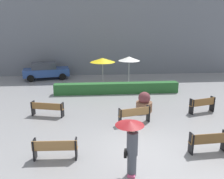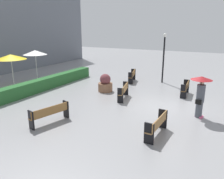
{
  "view_description": "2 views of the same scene",
  "coord_description": "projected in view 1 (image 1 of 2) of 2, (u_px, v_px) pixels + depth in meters",
  "views": [
    {
      "loc": [
        -1.87,
        -8.86,
        5.06
      ],
      "look_at": [
        -0.72,
        4.72,
        1.31
      ],
      "focal_mm": 38.0,
      "sensor_mm": 36.0,
      "label": 1
    },
    {
      "loc": [
        -11.25,
        -2.69,
        4.18
      ],
      "look_at": [
        -0.89,
        2.8,
        0.86
      ],
      "focal_mm": 35.21,
      "sensor_mm": 36.0,
      "label": 2
    }
  ],
  "objects": [
    {
      "name": "ground_plane",
      "position": [
        138.0,
        148.0,
        10.01
      ],
      "size": [
        60.0,
        60.0,
        0.0
      ],
      "primitive_type": "plane",
      "color": "gray"
    },
    {
      "name": "bench_mid_center",
      "position": [
        135.0,
        114.0,
        12.41
      ],
      "size": [
        1.76,
        0.73,
        0.89
      ],
      "color": "#9E7242",
      "rests_on": "ground"
    },
    {
      "name": "bench_far_left",
      "position": [
        47.0,
        108.0,
        13.4
      ],
      "size": [
        1.91,
        0.83,
        0.83
      ],
      "color": "olive",
      "rests_on": "ground"
    },
    {
      "name": "bench_far_right",
      "position": [
        203.0,
        104.0,
        13.94
      ],
      "size": [
        1.64,
        0.74,
        0.9
      ],
      "color": "olive",
      "rests_on": "ground"
    },
    {
      "name": "bench_near_left",
      "position": [
        55.0,
        148.0,
        9.08
      ],
      "size": [
        1.72,
        0.45,
        0.83
      ],
      "color": "#9E7242",
      "rests_on": "ground"
    },
    {
      "name": "bench_near_right",
      "position": [
        209.0,
        141.0,
        9.57
      ],
      "size": [
        1.59,
        0.46,
        0.87
      ],
      "color": "brown",
      "rests_on": "ground"
    },
    {
      "name": "pedestrian_with_umbrella",
      "position": [
        131.0,
        140.0,
        7.93
      ],
      "size": [
        0.97,
        0.97,
        2.03
      ],
      "color": "#4C515B",
      "rests_on": "ground"
    },
    {
      "name": "planter_pot",
      "position": [
        144.0,
        103.0,
        14.21
      ],
      "size": [
        0.96,
        0.96,
        1.19
      ],
      "color": "brown",
      "rests_on": "ground"
    },
    {
      "name": "patio_umbrella_yellow",
      "position": [
        103.0,
        60.0,
        19.69
      ],
      "size": [
        2.1,
        2.1,
        2.38
      ],
      "color": "silver",
      "rests_on": "ground"
    },
    {
      "name": "patio_umbrella_white",
      "position": [
        129.0,
        59.0,
        19.83
      ],
      "size": [
        1.83,
        1.83,
        2.47
      ],
      "color": "silver",
      "rests_on": "ground"
    },
    {
      "name": "hedge_strip",
      "position": [
        117.0,
        88.0,
        17.97
      ],
      "size": [
        9.37,
        0.7,
        0.8
      ],
      "primitive_type": "cube",
      "color": "#28602D",
      "rests_on": "ground"
    },
    {
      "name": "building_facade",
      "position": [
        110.0,
        31.0,
        24.21
      ],
      "size": [
        28.0,
        1.2,
        8.81
      ],
      "primitive_type": "cube",
      "color": "slate",
      "rests_on": "ground"
    },
    {
      "name": "parked_car",
      "position": [
        46.0,
        71.0,
        22.54
      ],
      "size": [
        4.45,
        2.58,
        1.57
      ],
      "color": "#28478C",
      "rests_on": "ground"
    }
  ]
}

